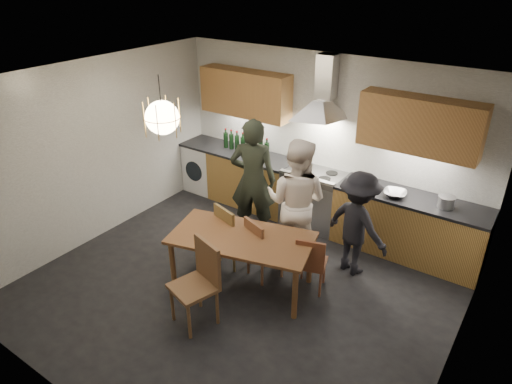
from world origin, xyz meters
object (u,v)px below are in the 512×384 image
Objects in this scene: chair_back_left at (231,232)px; wine_bottles at (246,143)px; dining_table at (242,242)px; person_left at (253,180)px; chair_front at (200,278)px; person_right at (357,224)px; mixing_bowl at (395,194)px; stock_pot at (446,202)px; person_mid at (296,202)px.

wine_bottles is at bearing -44.59° from chair_back_left.
dining_table is 1.03× the size of person_left.
chair_front is 0.70× the size of person_right.
mixing_bowl is (1.65, 1.49, 0.42)m from chair_back_left.
stock_pot reaches higher than mixing_bowl.
person_left is at bearing 123.57° from chair_front.
mixing_bowl is at bearing 40.15° from dining_table.
person_left is 1.12m from wine_bottles.
person_mid reaches higher than stock_pot.
chair_front is 0.57× the size of person_mid.
mixing_bowl is (1.26, 1.78, 0.29)m from dining_table.
person_right is 1.17m from stock_pot.
person_left is (-0.58, 1.07, 0.27)m from dining_table.
dining_table is 1.52m from person_right.
dining_table is at bearing -55.62° from wine_bottles.
chair_front is 3.26m from stock_pot.
person_left is at bearing 18.82° from person_right.
wine_bottles is at bearing 177.09° from mixing_bowl.
dining_table is at bearing -135.88° from stock_pot.
chair_front is at bearing -106.29° from dining_table.
person_left is at bearing -162.63° from stock_pot.
dining_table is 2.35m from wine_bottles.
person_right is at bearing -139.70° from stock_pot.
person_mid is at bearing 145.71° from person_left.
wine_bottles reaches higher than chair_front.
stock_pot is at bearing 70.29° from chair_front.
mixing_bowl is (1.03, 0.86, 0.06)m from person_mid.
person_left is 1.97m from mixing_bowl.
mixing_bowl is at bearing 79.93° from chair_front.
dining_table is 2.67m from stock_pot.
chair_back_left is 2.98× the size of mixing_bowl.
person_mid is at bearing 61.40° from dining_table.
mixing_bowl reaches higher than dining_table.
chair_back_left is 0.51× the size of person_mid.
chair_back_left is at bearing 126.10° from chair_front.
chair_back_left is 0.90m from person_left.
person_left reaches higher than wine_bottles.
mixing_bowl reaches higher than chair_back_left.
chair_back_left is at bearing 47.56° from person_right.
mixing_bowl is at bearing -121.88° from chair_back_left.
person_left is (-0.19, 0.79, 0.40)m from chair_back_left.
dining_table is 0.97m from person_mid.
wine_bottles is at bearing -1.42° from person_right.
dining_table is at bearing 64.52° from person_right.
chair_back_left is 0.96m from person_mid.
person_mid is 1.35m from mixing_bowl.
person_mid reaches higher than dining_table.
dining_table is 1.87× the size of chair_front.
stock_pot is (0.64, 0.07, 0.04)m from mixing_bowl.
person_mid reaches higher than chair_front.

